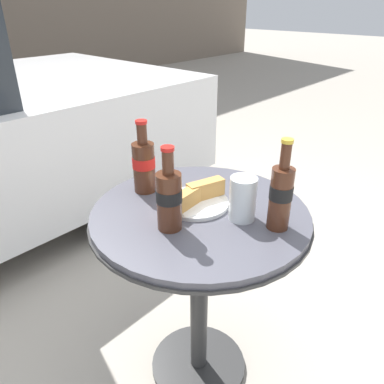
{
  "coord_description": "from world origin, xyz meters",
  "views": [
    {
      "loc": [
        -0.74,
        -0.63,
        1.26
      ],
      "look_at": [
        0.0,
        0.03,
        0.74
      ],
      "focal_mm": 35.0,
      "sensor_mm": 36.0,
      "label": 1
    }
  ],
  "objects_px": {
    "drinking_glass": "(243,200)",
    "lunch_plate_near": "(196,198)",
    "cola_bottle_right": "(144,164)",
    "cola_bottle_left": "(169,198)",
    "bistro_table": "(200,251)",
    "cola_bottle_center": "(281,195)"
  },
  "relations": [
    {
      "from": "cola_bottle_center",
      "to": "drinking_glass",
      "type": "xyz_separation_m",
      "value": [
        -0.03,
        0.1,
        -0.04
      ]
    },
    {
      "from": "drinking_glass",
      "to": "cola_bottle_center",
      "type": "bearing_deg",
      "value": -74.47
    },
    {
      "from": "cola_bottle_center",
      "to": "cola_bottle_right",
      "type": "bearing_deg",
      "value": 102.14
    },
    {
      "from": "cola_bottle_left",
      "to": "lunch_plate_near",
      "type": "distance_m",
      "value": 0.16
    },
    {
      "from": "bistro_table",
      "to": "cola_bottle_left",
      "type": "relative_size",
      "value": 2.91
    },
    {
      "from": "lunch_plate_near",
      "to": "bistro_table",
      "type": "bearing_deg",
      "value": -118.2
    },
    {
      "from": "bistro_table",
      "to": "cola_bottle_center",
      "type": "height_order",
      "value": "cola_bottle_center"
    },
    {
      "from": "drinking_glass",
      "to": "lunch_plate_near",
      "type": "xyz_separation_m",
      "value": [
        -0.03,
        0.15,
        -0.04
      ]
    },
    {
      "from": "drinking_glass",
      "to": "cola_bottle_left",
      "type": "bearing_deg",
      "value": 145.39
    },
    {
      "from": "cola_bottle_right",
      "to": "cola_bottle_center",
      "type": "relative_size",
      "value": 0.92
    },
    {
      "from": "drinking_glass",
      "to": "lunch_plate_near",
      "type": "relative_size",
      "value": 0.62
    },
    {
      "from": "bistro_table",
      "to": "cola_bottle_right",
      "type": "height_order",
      "value": "cola_bottle_right"
    },
    {
      "from": "drinking_glass",
      "to": "lunch_plate_near",
      "type": "bearing_deg",
      "value": 100.5
    },
    {
      "from": "bistro_table",
      "to": "cola_bottle_center",
      "type": "relative_size",
      "value": 2.69
    },
    {
      "from": "lunch_plate_near",
      "to": "cola_bottle_left",
      "type": "bearing_deg",
      "value": -167.72
    },
    {
      "from": "bistro_table",
      "to": "cola_bottle_left",
      "type": "height_order",
      "value": "cola_bottle_left"
    },
    {
      "from": "cola_bottle_left",
      "to": "lunch_plate_near",
      "type": "xyz_separation_m",
      "value": [
        0.14,
        0.03,
        -0.07
      ]
    },
    {
      "from": "cola_bottle_right",
      "to": "cola_bottle_left",
      "type": "bearing_deg",
      "value": -115.66
    },
    {
      "from": "cola_bottle_left",
      "to": "drinking_glass",
      "type": "bearing_deg",
      "value": -34.61
    },
    {
      "from": "cola_bottle_right",
      "to": "lunch_plate_near",
      "type": "relative_size",
      "value": 1.15
    },
    {
      "from": "lunch_plate_near",
      "to": "cola_bottle_center",
      "type": "bearing_deg",
      "value": -77.46
    },
    {
      "from": "bistro_table",
      "to": "cola_bottle_right",
      "type": "bearing_deg",
      "value": 95.66
    }
  ]
}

